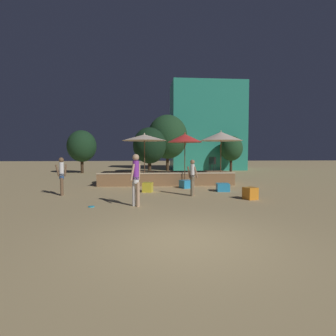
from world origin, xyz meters
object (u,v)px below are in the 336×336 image
(person_2, at_px, (62,175))
(background_tree_1, at_px, (167,137))
(patio_umbrella_2, at_px, (185,138))
(frisbee_disc, at_px, (91,207))
(patio_umbrella_0, at_px, (144,138))
(bistro_chair_0, at_px, (212,162))
(background_tree_2, at_px, (82,146))
(cube_seat_2, at_px, (223,187))
(person_1, at_px, (136,177))
(cube_seat_3, at_px, (148,187))
(cube_seat_0, at_px, (187,184))
(person_0, at_px, (192,177))
(bistro_chair_1, at_px, (214,163))
(cube_seat_1, at_px, (250,193))
(background_tree_3, at_px, (149,146))
(patio_umbrella_1, at_px, (221,136))

(person_2, relative_size, background_tree_1, 0.31)
(patio_umbrella_2, height_order, frisbee_disc, patio_umbrella_2)
(patio_umbrella_2, relative_size, frisbee_disc, 14.11)
(patio_umbrella_0, distance_m, bistro_chair_0, 5.06)
(background_tree_2, bearing_deg, cube_seat_2, -52.08)
(cube_seat_2, height_order, person_1, person_1)
(bistro_chair_0, bearing_deg, background_tree_2, -27.00)
(patio_umbrella_2, bearing_deg, cube_seat_2, -51.77)
(patio_umbrella_2, height_order, cube_seat_3, patio_umbrella_2)
(cube_seat_0, height_order, background_tree_1, background_tree_1)
(person_0, bearing_deg, bistro_chair_1, -2.79)
(bistro_chair_1, relative_size, background_tree_1, 0.16)
(cube_seat_1, xyz_separation_m, person_2, (-8.19, 1.67, 0.70))
(background_tree_2, xyz_separation_m, background_tree_3, (6.48, -3.98, -0.04))
(person_1, bearing_deg, person_0, -101.84)
(cube_seat_2, relative_size, person_0, 0.42)
(bistro_chair_1, bearing_deg, patio_umbrella_1, 45.74)
(patio_umbrella_0, height_order, frisbee_disc, patio_umbrella_0)
(cube_seat_0, xyz_separation_m, background_tree_2, (-8.45, 11.58, 2.39))
(bistro_chair_1, bearing_deg, frisbee_disc, -10.23)
(patio_umbrella_0, height_order, cube_seat_1, patio_umbrella_0)
(patio_umbrella_0, xyz_separation_m, person_0, (2.18, -3.66, -1.96))
(cube_seat_1, height_order, cube_seat_3, cube_seat_1)
(patio_umbrella_0, relative_size, background_tree_2, 0.75)
(person_0, bearing_deg, background_tree_1, 22.87)
(cube_seat_1, xyz_separation_m, frisbee_disc, (-6.30, -1.12, -0.23))
(patio_umbrella_2, xyz_separation_m, background_tree_1, (-0.23, 9.91, 0.68))
(patio_umbrella_2, distance_m, background_tree_3, 7.17)
(cube_seat_2, distance_m, background_tree_3, 9.97)
(person_2, relative_size, bistro_chair_1, 1.93)
(patio_umbrella_2, bearing_deg, patio_umbrella_1, 6.86)
(patio_umbrella_1, height_order, cube_seat_2, patio_umbrella_1)
(person_1, bearing_deg, bistro_chair_1, -87.71)
(background_tree_1, bearing_deg, background_tree_2, 173.29)
(cube_seat_2, height_order, cube_seat_3, cube_seat_3)
(patio_umbrella_0, xyz_separation_m, patio_umbrella_1, (4.52, -0.00, 0.10))
(patio_umbrella_0, height_order, cube_seat_3, patio_umbrella_0)
(patio_umbrella_2, relative_size, bistro_chair_1, 3.46)
(patio_umbrella_1, xyz_separation_m, bistro_chair_0, (-0.08, 1.90, -1.59))
(background_tree_3, bearing_deg, background_tree_2, 148.45)
(patio_umbrella_0, bearing_deg, patio_umbrella_2, -6.51)
(cube_seat_2, distance_m, person_2, 7.78)
(patio_umbrella_1, xyz_separation_m, background_tree_2, (-10.65, 10.61, -0.32))
(cube_seat_1, bearing_deg, bistro_chair_1, 91.35)
(bistro_chair_0, height_order, background_tree_1, background_tree_1)
(person_0, bearing_deg, patio_umbrella_0, 53.32)
(cube_seat_3, height_order, person_0, person_0)
(patio_umbrella_0, bearing_deg, cube_seat_1, -46.67)
(cube_seat_1, relative_size, background_tree_1, 0.11)
(patio_umbrella_1, distance_m, patio_umbrella_2, 2.22)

